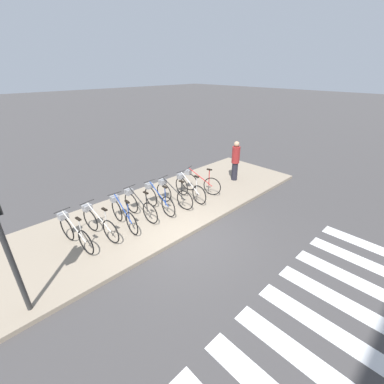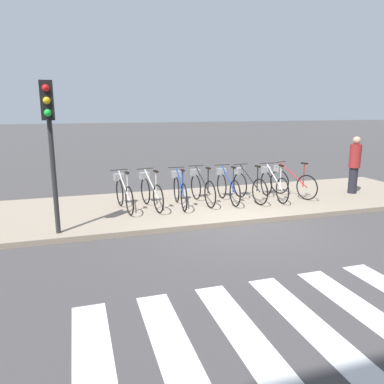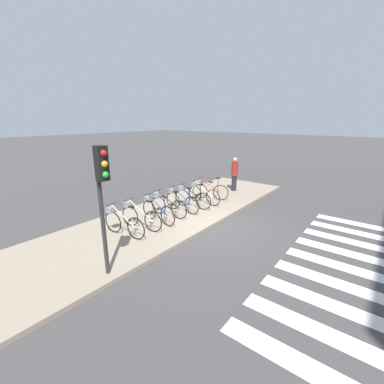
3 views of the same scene
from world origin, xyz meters
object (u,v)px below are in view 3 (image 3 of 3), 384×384
at_px(parked_bicycle_0, 122,222).
at_px(parked_bicycle_2, 156,210).
at_px(parked_bicycle_1, 139,216).
at_px(parked_bicycle_6, 202,193).
at_px(parked_bicycle_5, 191,197).
at_px(pedestrian, 235,173).
at_px(parked_bicycle_3, 167,204).
at_px(parked_bicycle_7, 208,190).
at_px(traffic_light, 102,185).
at_px(parked_bicycle_4, 180,200).

bearing_deg(parked_bicycle_0, parked_bicycle_2, -2.16).
xyz_separation_m(parked_bicycle_1, parked_bicycle_6, (3.57, -0.10, 0.00)).
bearing_deg(parked_bicycle_5, parked_bicycle_6, -3.86).
height_order(parked_bicycle_0, pedestrian, pedestrian).
relative_size(parked_bicycle_3, pedestrian, 0.99).
bearing_deg(parked_bicycle_1, parked_bicycle_0, 179.08).
xyz_separation_m(parked_bicycle_6, pedestrian, (2.74, -0.08, 0.46)).
distance_m(parked_bicycle_0, parked_bicycle_3, 2.16).
distance_m(parked_bicycle_2, parked_bicycle_7, 3.46).
bearing_deg(parked_bicycle_2, parked_bicycle_3, 10.42).
xyz_separation_m(parked_bicycle_6, traffic_light, (-5.85, -1.48, 1.79)).
distance_m(parked_bicycle_0, parked_bicycle_2, 1.49).
xyz_separation_m(parked_bicycle_4, pedestrian, (4.13, -0.18, 0.46)).
xyz_separation_m(parked_bicycle_4, parked_bicycle_6, (1.39, -0.10, 0.00)).
bearing_deg(parked_bicycle_2, parked_bicycle_7, 1.39).
height_order(parked_bicycle_0, parked_bicycle_4, same).
bearing_deg(parked_bicycle_2, parked_bicycle_4, 1.92).
bearing_deg(parked_bicycle_1, parked_bicycle_7, 0.53).
distance_m(parked_bicycle_3, pedestrian, 4.89).
relative_size(parked_bicycle_2, parked_bicycle_3, 1.00).
relative_size(parked_bicycle_0, traffic_light, 0.56).
relative_size(parked_bicycle_3, parked_bicycle_4, 1.00).
bearing_deg(parked_bicycle_3, parked_bicycle_2, -169.58).
relative_size(parked_bicycle_1, parked_bicycle_6, 0.99).
relative_size(parked_bicycle_1, traffic_light, 0.55).
xyz_separation_m(parked_bicycle_3, traffic_light, (-3.73, -1.65, 1.79)).
height_order(parked_bicycle_1, parked_bicycle_2, same).
bearing_deg(parked_bicycle_3, parked_bicycle_5, -5.22).
relative_size(parked_bicycle_1, parked_bicycle_4, 0.99).
bearing_deg(parked_bicycle_2, parked_bicycle_1, 176.73).
bearing_deg(parked_bicycle_3, traffic_light, -156.09).
relative_size(parked_bicycle_6, parked_bicycle_7, 1.05).
height_order(parked_bicycle_5, traffic_light, traffic_light).
xyz_separation_m(parked_bicycle_0, parked_bicycle_1, (0.71, -0.01, 0.00)).
bearing_deg(traffic_light, parked_bicycle_6, 14.18).
bearing_deg(parked_bicycle_0, pedestrian, -1.57).
xyz_separation_m(parked_bicycle_0, parked_bicycle_5, (3.51, -0.06, 0.00)).
distance_m(parked_bicycle_3, parked_bicycle_7, 2.79).
relative_size(parked_bicycle_0, parked_bicycle_5, 1.00).
height_order(parked_bicycle_0, parked_bicycle_3, same).
distance_m(parked_bicycle_1, parked_bicycle_6, 3.57).
height_order(parked_bicycle_3, parked_bicycle_7, same).
xyz_separation_m(parked_bicycle_3, parked_bicycle_7, (2.79, -0.04, 0.00)).
xyz_separation_m(parked_bicycle_1, parked_bicycle_3, (1.45, 0.08, 0.00)).
bearing_deg(parked_bicycle_5, parked_bicycle_4, 175.63).
distance_m(parked_bicycle_0, parked_bicycle_5, 3.52).
height_order(parked_bicycle_4, parked_bicycle_6, same).
bearing_deg(parked_bicycle_7, traffic_light, -166.09).
relative_size(parked_bicycle_3, parked_bicycle_5, 1.01).
xyz_separation_m(parked_bicycle_3, parked_bicycle_4, (0.73, -0.08, 0.00)).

